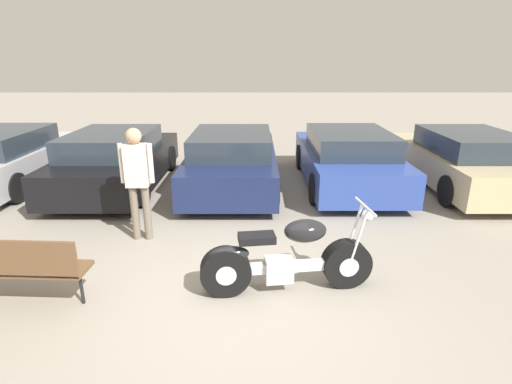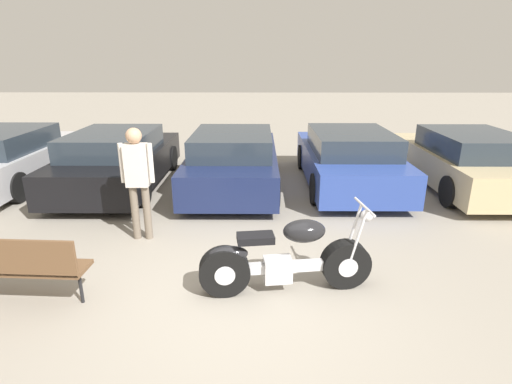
{
  "view_description": "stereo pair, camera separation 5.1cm",
  "coord_description": "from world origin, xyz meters",
  "px_view_note": "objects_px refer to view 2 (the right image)",
  "views": [
    {
      "loc": [
        0.16,
        -4.1,
        2.77
      ],
      "look_at": [
        0.16,
        1.59,
        0.85
      ],
      "focal_mm": 28.0,
      "sensor_mm": 36.0,
      "label": 1
    },
    {
      "loc": [
        0.21,
        -4.1,
        2.77
      ],
      "look_at": [
        0.16,
        1.59,
        0.85
      ],
      "focal_mm": 28.0,
      "sensor_mm": 36.0,
      "label": 2
    }
  ],
  "objects_px": {
    "parked_car_black": "(118,160)",
    "parked_car_champagne": "(466,161)",
    "parked_car_silver": "(8,158)",
    "parked_car_navy": "(233,160)",
    "parked_car_blue": "(348,159)",
    "park_bench": "(10,263)",
    "person_standing": "(137,174)",
    "motorcycle": "(284,260)"
  },
  "relations": [
    {
      "from": "parked_car_black",
      "to": "parked_car_champagne",
      "type": "bearing_deg",
      "value": -0.04
    },
    {
      "from": "parked_car_silver",
      "to": "parked_car_champagne",
      "type": "relative_size",
      "value": 1.0
    },
    {
      "from": "parked_car_silver",
      "to": "parked_car_navy",
      "type": "xyz_separation_m",
      "value": [
        5.15,
        -0.19,
        0.0
      ]
    },
    {
      "from": "parked_car_black",
      "to": "parked_car_silver",
      "type": "bearing_deg",
      "value": 175.88
    },
    {
      "from": "parked_car_blue",
      "to": "parked_car_champagne",
      "type": "xyz_separation_m",
      "value": [
        2.58,
        -0.15,
        0.0
      ]
    },
    {
      "from": "parked_car_navy",
      "to": "parked_car_black",
      "type": "bearing_deg",
      "value": 179.81
    },
    {
      "from": "parked_car_blue",
      "to": "park_bench",
      "type": "height_order",
      "value": "parked_car_blue"
    },
    {
      "from": "park_bench",
      "to": "person_standing",
      "type": "distance_m",
      "value": 2.15
    },
    {
      "from": "park_bench",
      "to": "person_standing",
      "type": "height_order",
      "value": "person_standing"
    },
    {
      "from": "parked_car_champagne",
      "to": "park_bench",
      "type": "height_order",
      "value": "parked_car_champagne"
    },
    {
      "from": "parked_car_blue",
      "to": "park_bench",
      "type": "bearing_deg",
      "value": -135.61
    },
    {
      "from": "parked_car_black",
      "to": "parked_car_blue",
      "type": "relative_size",
      "value": 1.0
    },
    {
      "from": "parked_car_black",
      "to": "park_bench",
      "type": "height_order",
      "value": "parked_car_black"
    },
    {
      "from": "parked_car_silver",
      "to": "person_standing",
      "type": "height_order",
      "value": "person_standing"
    },
    {
      "from": "motorcycle",
      "to": "park_bench",
      "type": "relative_size",
      "value": 1.27
    },
    {
      "from": "parked_car_blue",
      "to": "parked_car_champagne",
      "type": "height_order",
      "value": "same"
    },
    {
      "from": "parked_car_black",
      "to": "person_standing",
      "type": "height_order",
      "value": "person_standing"
    },
    {
      "from": "motorcycle",
      "to": "parked_car_blue",
      "type": "relative_size",
      "value": 0.5
    },
    {
      "from": "park_bench",
      "to": "person_standing",
      "type": "bearing_deg",
      "value": 62.12
    },
    {
      "from": "parked_car_blue",
      "to": "parked_car_champagne",
      "type": "relative_size",
      "value": 1.0
    },
    {
      "from": "motorcycle",
      "to": "parked_car_silver",
      "type": "distance_m",
      "value": 7.5
    },
    {
      "from": "parked_car_black",
      "to": "person_standing",
      "type": "distance_m",
      "value": 3.08
    },
    {
      "from": "parked_car_navy",
      "to": "parked_car_blue",
      "type": "distance_m",
      "value": 2.58
    },
    {
      "from": "parked_car_navy",
      "to": "park_bench",
      "type": "relative_size",
      "value": 2.55
    },
    {
      "from": "parked_car_black",
      "to": "parked_car_blue",
      "type": "xyz_separation_m",
      "value": [
        5.15,
        0.14,
        0.0
      ]
    },
    {
      "from": "parked_car_navy",
      "to": "person_standing",
      "type": "bearing_deg",
      "value": -115.22
    },
    {
      "from": "parked_car_blue",
      "to": "person_standing",
      "type": "distance_m",
      "value": 4.86
    },
    {
      "from": "parked_car_champagne",
      "to": "parked_car_navy",
      "type": "bearing_deg",
      "value": -179.97
    },
    {
      "from": "parked_car_champagne",
      "to": "person_standing",
      "type": "relative_size",
      "value": 2.41
    },
    {
      "from": "parked_car_black",
      "to": "park_bench",
      "type": "relative_size",
      "value": 2.55
    },
    {
      "from": "parked_car_navy",
      "to": "park_bench",
      "type": "height_order",
      "value": "parked_car_navy"
    },
    {
      "from": "parked_car_silver",
      "to": "person_standing",
      "type": "relative_size",
      "value": 2.41
    },
    {
      "from": "motorcycle",
      "to": "parked_car_black",
      "type": "xyz_separation_m",
      "value": [
        -3.46,
        4.26,
        0.19
      ]
    },
    {
      "from": "motorcycle",
      "to": "person_standing",
      "type": "relative_size",
      "value": 1.2
    },
    {
      "from": "person_standing",
      "to": "parked_car_silver",
      "type": "bearing_deg",
      "value": 142.59
    },
    {
      "from": "parked_car_navy",
      "to": "parked_car_blue",
      "type": "bearing_deg",
      "value": 3.33
    },
    {
      "from": "parked_car_blue",
      "to": "parked_car_silver",
      "type": "bearing_deg",
      "value": 179.67
    },
    {
      "from": "parked_car_silver",
      "to": "person_standing",
      "type": "distance_m",
      "value": 4.88
    },
    {
      "from": "parked_car_silver",
      "to": "person_standing",
      "type": "xyz_separation_m",
      "value": [
        3.86,
        -2.95,
        0.47
      ]
    },
    {
      "from": "parked_car_navy",
      "to": "parked_car_blue",
      "type": "xyz_separation_m",
      "value": [
        2.58,
        0.15,
        0.0
      ]
    },
    {
      "from": "motorcycle",
      "to": "parked_car_black",
      "type": "relative_size",
      "value": 0.5
    },
    {
      "from": "motorcycle",
      "to": "parked_car_champagne",
      "type": "height_order",
      "value": "parked_car_champagne"
    }
  ]
}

